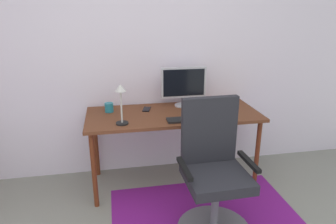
{
  "coord_description": "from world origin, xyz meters",
  "views": [
    {
      "loc": [
        -0.27,
        -0.99,
        1.74
      ],
      "look_at": [
        0.21,
        1.53,
        0.86
      ],
      "focal_mm": 32.86,
      "sensor_mm": 36.0,
      "label": 1
    }
  ],
  "objects": [
    {
      "name": "desk",
      "position": [
        0.31,
        1.78,
        0.69
      ],
      "size": [
        1.67,
        0.69,
        0.76
      ],
      "color": "brown",
      "rests_on": "ground"
    },
    {
      "name": "coffee_cup",
      "position": [
        -0.31,
        1.93,
        0.8
      ],
      "size": [
        0.08,
        0.08,
        0.09
      ],
      "primitive_type": "cylinder",
      "color": "teal",
      "rests_on": "desk"
    },
    {
      "name": "cell_phone",
      "position": [
        0.06,
        1.93,
        0.76
      ],
      "size": [
        0.1,
        0.15,
        0.01
      ],
      "primitive_type": "cube",
      "rotation": [
        0.0,
        0.0,
        -0.28
      ],
      "color": "black",
      "rests_on": "desk"
    },
    {
      "name": "desk_lamp",
      "position": [
        -0.2,
        1.57,
        1.0
      ],
      "size": [
        0.11,
        0.11,
        0.36
      ],
      "color": "black",
      "rests_on": "desk"
    },
    {
      "name": "monitor",
      "position": [
        0.45,
        1.99,
        0.99
      ],
      "size": [
        0.47,
        0.18,
        0.41
      ],
      "color": "#B2B2B7",
      "rests_on": "desk"
    },
    {
      "name": "office_chair",
      "position": [
        0.47,
        1.01,
        0.43
      ],
      "size": [
        0.59,
        0.59,
        1.09
      ],
      "rotation": [
        0.0,
        0.0,
        0.03
      ],
      "color": "slate",
      "rests_on": "ground"
    },
    {
      "name": "wall_back",
      "position": [
        0.0,
        2.2,
        1.3
      ],
      "size": [
        6.0,
        0.1,
        2.6
      ],
      "primitive_type": "cube",
      "color": "white",
      "rests_on": "ground"
    },
    {
      "name": "keyboard",
      "position": [
        0.42,
        1.56,
        0.77
      ],
      "size": [
        0.43,
        0.13,
        0.02
      ],
      "primitive_type": "cube",
      "color": "black",
      "rests_on": "desk"
    },
    {
      "name": "area_rug",
      "position": [
        0.47,
        1.05,
        0.0
      ],
      "size": [
        1.62,
        1.33,
        0.01
      ],
      "primitive_type": "cube",
      "color": "#77197B",
      "rests_on": "ground"
    },
    {
      "name": "computer_mouse",
      "position": [
        0.69,
        1.55,
        0.78
      ],
      "size": [
        0.06,
        0.1,
        0.03
      ],
      "primitive_type": "ellipsoid",
      "color": "black",
      "rests_on": "desk"
    }
  ]
}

